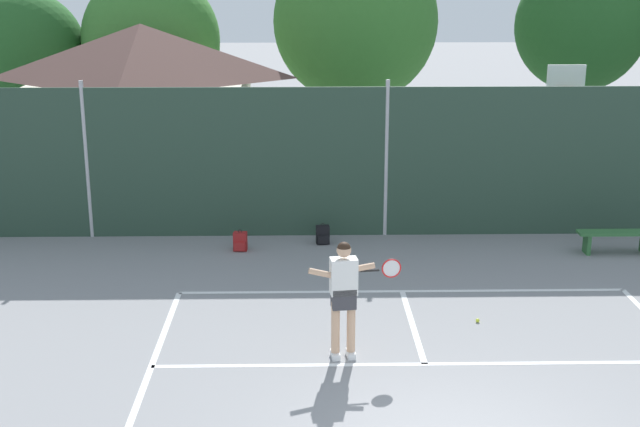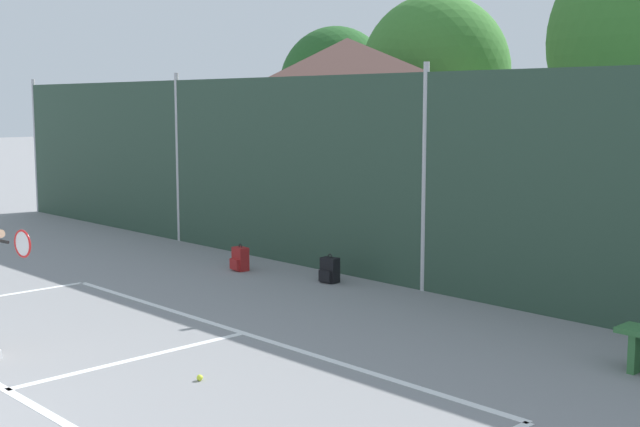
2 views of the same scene
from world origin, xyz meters
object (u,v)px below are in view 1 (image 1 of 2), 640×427
(tennis_player, at_px, (344,289))
(backpack_black, at_px, (323,235))
(tennis_ball, at_px, (478,320))
(basketball_hoop, at_px, (563,117))
(backpack_red, at_px, (240,242))
(courtside_bench, at_px, (616,237))

(tennis_player, xyz_separation_m, backpack_black, (-0.19, 5.62, -0.92))
(tennis_player, bearing_deg, tennis_ball, 29.31)
(tennis_player, bearing_deg, basketball_hoop, 55.66)
(tennis_player, height_order, tennis_ball, tennis_player)
(tennis_ball, relative_size, backpack_red, 0.14)
(backpack_black, bearing_deg, basketball_hoop, 23.90)
(courtside_bench, bearing_deg, backpack_red, 177.57)
(basketball_hoop, relative_size, tennis_ball, 53.79)
(backpack_black, bearing_deg, tennis_ball, -59.91)
(basketball_hoop, height_order, courtside_bench, basketball_hoop)
(tennis_player, bearing_deg, courtside_bench, 39.52)
(backpack_black, bearing_deg, courtside_bench, -7.15)
(tennis_ball, bearing_deg, backpack_black, 120.09)
(basketball_hoop, height_order, tennis_player, basketball_hoop)
(tennis_ball, bearing_deg, tennis_player, -150.69)
(backpack_black, distance_m, courtside_bench, 6.13)
(basketball_hoop, xyz_separation_m, courtside_bench, (0.30, -3.33, -1.95))
(basketball_hoop, relative_size, courtside_bench, 2.22)
(courtside_bench, bearing_deg, tennis_ball, -135.13)
(basketball_hoop, distance_m, tennis_player, 9.99)
(courtside_bench, bearing_deg, basketball_hoop, 95.11)
(basketball_hoop, height_order, backpack_red, basketball_hoop)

